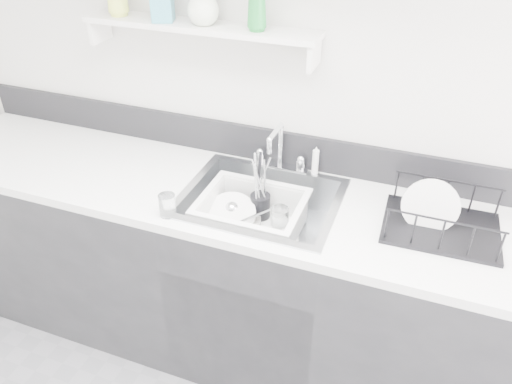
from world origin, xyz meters
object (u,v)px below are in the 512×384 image
at_px(counter_run, 260,280).
at_px(wash_tub, 252,216).
at_px(dish_rack, 444,214).
at_px(sink, 260,216).

xyz_separation_m(counter_run, wash_tub, (-0.03, -0.02, 0.37)).
bearing_deg(dish_rack, counter_run, -178.38).
xyz_separation_m(counter_run, dish_rack, (0.70, 0.04, 0.53)).
relative_size(sink, wash_tub, 1.50).
height_order(sink, dish_rack, dish_rack).
relative_size(counter_run, sink, 5.00).
distance_m(counter_run, sink, 0.37).
distance_m(sink, dish_rack, 0.72).
bearing_deg(sink, wash_tub, -139.42).
distance_m(counter_run, wash_tub, 0.38).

